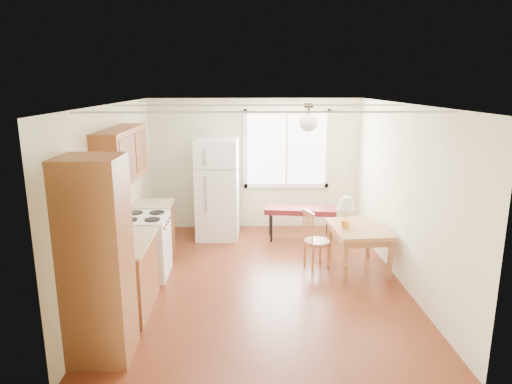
{
  "coord_description": "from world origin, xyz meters",
  "views": [
    {
      "loc": [
        -0.25,
        -6.14,
        2.77
      ],
      "look_at": [
        -0.04,
        0.63,
        1.15
      ],
      "focal_mm": 32.0,
      "sensor_mm": 36.0,
      "label": 1
    }
  ],
  "objects_px": {
    "dining_table": "(359,233)",
    "chair": "(312,236)",
    "refrigerator": "(217,189)",
    "bench": "(300,211)"
  },
  "relations": [
    {
      "from": "dining_table",
      "to": "chair",
      "type": "bearing_deg",
      "value": 172.81
    },
    {
      "from": "refrigerator",
      "to": "dining_table",
      "type": "height_order",
      "value": "refrigerator"
    },
    {
      "from": "bench",
      "to": "chair",
      "type": "bearing_deg",
      "value": -80.68
    },
    {
      "from": "chair",
      "to": "dining_table",
      "type": "bearing_deg",
      "value": -22.31
    },
    {
      "from": "refrigerator",
      "to": "chair",
      "type": "distance_m",
      "value": 2.18
    },
    {
      "from": "bench",
      "to": "dining_table",
      "type": "xyz_separation_m",
      "value": [
        0.7,
        -1.41,
        0.04
      ]
    },
    {
      "from": "dining_table",
      "to": "refrigerator",
      "type": "bearing_deg",
      "value": 140.81
    },
    {
      "from": "refrigerator",
      "to": "bench",
      "type": "distance_m",
      "value": 1.55
    },
    {
      "from": "refrigerator",
      "to": "chair",
      "type": "xyz_separation_m",
      "value": [
        1.51,
        -1.52,
        -0.39
      ]
    },
    {
      "from": "dining_table",
      "to": "chair",
      "type": "distance_m",
      "value": 0.7
    }
  ]
}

